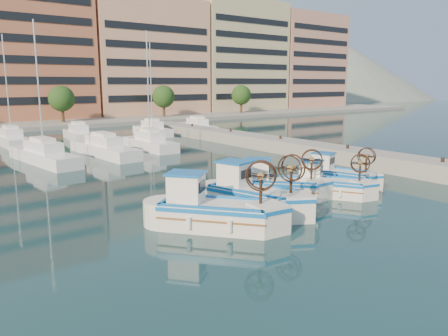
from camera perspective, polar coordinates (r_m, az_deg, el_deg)
The scene contains 10 objects.
ground at distance 24.60m, azimuth 8.18°, elevation -4.53°, with size 300.00×300.00×0.00m, color #1B4047.
quay at distance 39.18m, azimuth 13.46°, elevation 1.98°, with size 3.00×60.00×1.20m, color gray.
waterfront at distance 85.92m, azimuth -19.60°, elevation 13.43°, with size 180.00×40.00×25.60m.
hill_east at distance 201.72m, azimuth 14.48°, elevation 8.80°, with size 160.00×160.00×50.00m, color slate.
yacht_marina at distance 46.30m, azimuth -19.95°, elevation 2.88°, with size 35.73×22.42×11.50m.
fishing_boat_a at distance 19.95m, azimuth -1.60°, elevation -5.44°, with size 4.81×5.18×3.25m.
fishing_boat_b at distance 22.67m, azimuth 3.80°, elevation -3.47°, with size 3.35×5.28×3.20m.
fishing_boat_c at distance 25.44m, azimuth 6.83°, elevation -2.13°, with size 4.42×4.48×2.89m.
fishing_boat_d at distance 26.43m, azimuth 13.35°, elevation -2.02°, with size 3.53×4.29×2.61m.
fishing_boat_e at distance 29.25m, azimuth 14.57°, elevation -0.82°, with size 2.94×4.37×2.64m.
Camera 1 is at (-16.83, -16.70, 6.54)m, focal length 35.00 mm.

